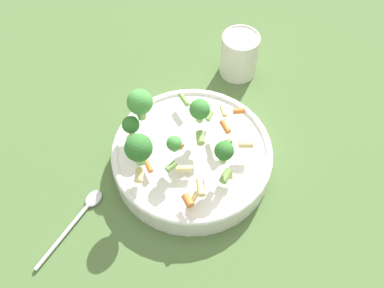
% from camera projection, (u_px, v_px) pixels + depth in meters
% --- Properties ---
extents(ground_plane, '(3.00, 3.00, 0.00)m').
position_uv_depth(ground_plane, '(192.00, 164.00, 0.86)').
color(ground_plane, '#4C6B38').
extents(bowl, '(0.30, 0.30, 0.05)m').
position_uv_depth(bowl, '(192.00, 156.00, 0.83)').
color(bowl, white).
rests_on(bowl, ground_plane).
extents(pasta_salad, '(0.23, 0.24, 0.10)m').
position_uv_depth(pasta_salad, '(163.00, 131.00, 0.76)').
color(pasta_salad, '#8CB766').
rests_on(pasta_salad, bowl).
extents(cup, '(0.08, 0.08, 0.10)m').
position_uv_depth(cup, '(239.00, 54.00, 0.95)').
color(cup, silver).
rests_on(cup, ground_plane).
extents(spoon, '(0.12, 0.14, 0.01)m').
position_uv_depth(spoon, '(81.00, 214.00, 0.79)').
color(spoon, silver).
rests_on(spoon, ground_plane).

